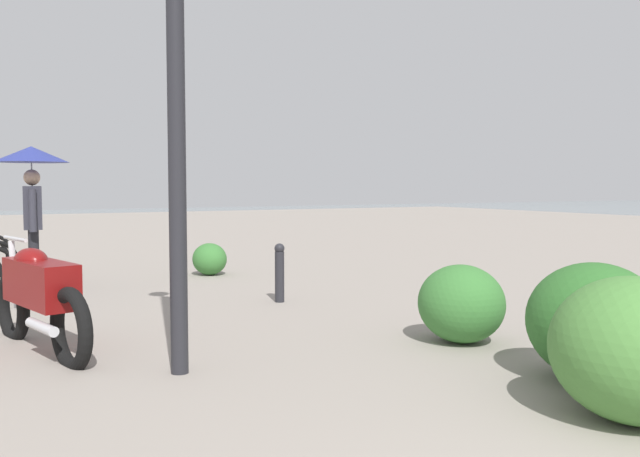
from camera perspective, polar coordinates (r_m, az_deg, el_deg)
name	(u,v)px	position (r m, az deg, el deg)	size (l,w,h in m)	color
lamppost	(175,14)	(5.68, -11.93, 17.00)	(0.98, 0.28, 4.28)	#232328
motorcycle	(39,295)	(6.76, -22.28, -5.14)	(2.14, 0.61, 1.06)	black
pedestrian	(32,177)	(10.35, -22.78, 3.93)	(1.00, 1.00, 2.03)	black
bollard_mid	(280,271)	(8.81, -3.37, -3.57)	(0.13, 0.13, 0.75)	#232328
shrub_low	(634,350)	(4.84, 24.56, -9.11)	(1.10, 0.99, 0.93)	#477F38
shrub_round	(210,259)	(11.55, -9.14, -2.52)	(0.62, 0.56, 0.53)	#387533
shrub_wide	(461,304)	(6.71, 11.62, -6.12)	(0.88, 0.79, 0.75)	#387533
shrub_tall	(594,322)	(5.70, 21.80, -7.21)	(1.07, 0.97, 0.91)	#2D6628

